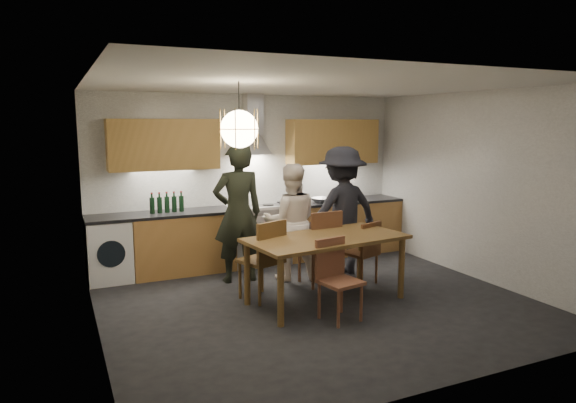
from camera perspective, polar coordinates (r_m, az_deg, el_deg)
name	(u,v)px	position (r m, az deg, el deg)	size (l,w,h in m)	color
ground	(317,302)	(6.39, 3.19, -11.08)	(5.00, 5.00, 0.00)	black
room_shell	(318,162)	(6.03, 3.33, 4.36)	(5.02, 4.52, 2.61)	silver
counter_run	(260,234)	(7.99, -3.17, -3.68)	(5.00, 0.62, 0.90)	tan
range_stove	(258,235)	(7.97, -3.32, -3.76)	(0.90, 0.60, 0.92)	silver
wall_fixtures	(255,142)	(7.90, -3.73, 6.60)	(4.30, 0.54, 1.10)	tan
pendant_lamp	(239,129)	(5.52, -5.44, 8.02)	(0.43, 0.43, 0.70)	black
dining_table	(326,244)	(6.23, 4.25, -4.76)	(2.01, 1.18, 0.81)	brown
chair_back_left	(266,255)	(6.28, -2.50, -5.96)	(0.58, 0.58, 1.00)	brown
chair_back_mid	(322,243)	(6.85, 3.80, -4.62)	(0.48, 0.48, 1.02)	brown
chair_back_right	(365,249)	(6.98, 8.55, -5.21)	(0.50, 0.50, 0.87)	brown
chair_front	(336,273)	(5.76, 5.30, -7.95)	(0.47, 0.47, 0.90)	brown
person_left	(238,213)	(7.00, -5.58, -1.30)	(0.69, 0.45, 1.90)	black
person_mid	(291,222)	(7.11, 0.29, -2.27)	(0.79, 0.61, 1.62)	white
person_right	(342,211)	(7.39, 6.00, -1.03)	(1.19, 0.68, 1.84)	black
mixing_bowl	(321,200)	(8.24, 3.73, 0.16)	(0.32, 0.32, 0.08)	#AEAEB1
stock_pot	(353,196)	(8.61, 7.27, 0.63)	(0.18, 0.18, 0.12)	#B3B3B7
wine_bottles	(167,202)	(7.50, -13.31, -0.09)	(0.49, 0.07, 0.29)	black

